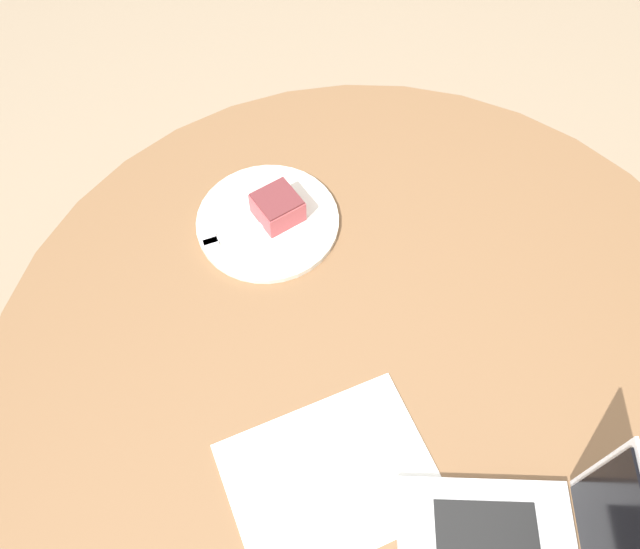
{
  "coord_description": "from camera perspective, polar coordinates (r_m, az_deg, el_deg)",
  "views": [
    {
      "loc": [
        -0.32,
        -0.27,
        1.66
      ],
      "look_at": [
        0.01,
        0.17,
        0.77
      ],
      "focal_mm": 35.0,
      "sensor_mm": 36.0,
      "label": 1
    }
  ],
  "objects": [
    {
      "name": "ground_plane",
      "position": [
        1.71,
        3.37,
        -17.55
      ],
      "size": [
        12.0,
        12.0,
        0.0
      ],
      "primitive_type": "plane",
      "color": "gray"
    },
    {
      "name": "dining_table",
      "position": [
        1.14,
        4.88,
        -10.4
      ],
      "size": [
        1.28,
        1.28,
        0.73
      ],
      "color": "brown",
      "rests_on": "ground_plane"
    },
    {
      "name": "paper_document",
      "position": [
        0.95,
        1.03,
        -18.03
      ],
      "size": [
        0.34,
        0.29,
        0.0
      ],
      "rotation": [
        0.0,
        0.0,
        -0.25
      ],
      "color": "white",
      "rests_on": "dining_table"
    },
    {
      "name": "plate",
      "position": [
        1.15,
        -4.79,
        4.88
      ],
      "size": [
        0.26,
        0.26,
        0.01
      ],
      "color": "silver",
      "rests_on": "dining_table"
    },
    {
      "name": "cake_slice",
      "position": [
        1.13,
        -3.91,
        6.18
      ],
      "size": [
        0.08,
        0.08,
        0.05
      ],
      "rotation": [
        0.0,
        0.0,
        1.51
      ],
      "color": "#B74C51",
      "rests_on": "plate"
    },
    {
      "name": "fork",
      "position": [
        1.13,
        -7.44,
        3.81
      ],
      "size": [
        0.17,
        0.07,
        0.0
      ],
      "rotation": [
        0.0,
        0.0,
        9.15
      ],
      "color": "silver",
      "rests_on": "plate"
    }
  ]
}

